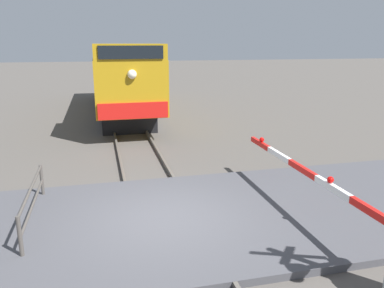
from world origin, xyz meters
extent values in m
plane|color=#514C47|center=(0.00, 0.00, 0.00)|extent=(160.00, 160.00, 0.00)
cube|color=#59544C|center=(-0.72, 0.00, 0.07)|extent=(0.08, 80.00, 0.15)
cube|color=#59544C|center=(0.72, 0.00, 0.07)|extent=(0.08, 80.00, 0.15)
cube|color=#47474C|center=(0.00, 0.00, 0.08)|extent=(36.00, 5.27, 0.15)
cube|color=black|center=(0.00, 10.63, 0.53)|extent=(2.47, 3.20, 1.05)
cube|color=black|center=(0.00, 19.02, 0.53)|extent=(2.47, 3.20, 1.05)
cube|color=#B28414|center=(0.00, 14.82, 2.19)|extent=(2.90, 15.25, 2.29)
cube|color=#B28414|center=(0.00, 8.60, 3.65)|extent=(2.84, 2.80, 0.62)
cube|color=black|center=(0.00, 7.17, 3.65)|extent=(2.47, 0.06, 0.50)
cube|color=red|center=(0.00, 7.16, 1.40)|extent=(2.76, 0.08, 0.64)
sphere|color=#F2EACC|center=(0.00, 7.15, 2.82)|extent=(0.36, 0.36, 0.36)
cube|color=red|center=(3.24, -2.65, 1.12)|extent=(0.10, 1.22, 0.14)
cube|color=white|center=(3.24, -1.43, 1.12)|extent=(0.10, 1.22, 0.14)
cube|color=red|center=(3.24, -0.22, 1.12)|extent=(0.10, 1.22, 0.14)
cube|color=white|center=(3.24, 1.00, 1.12)|extent=(0.10, 1.22, 0.14)
cube|color=red|center=(3.24, 2.21, 1.12)|extent=(0.10, 1.22, 0.14)
sphere|color=red|center=(3.24, -1.33, 1.26)|extent=(0.14, 0.14, 0.14)
sphere|color=red|center=(3.24, 2.14, 1.26)|extent=(0.14, 0.14, 0.14)
cylinder|color=#4C4742|center=(-2.87, -0.93, 0.47)|extent=(0.08, 0.08, 0.95)
cylinder|color=#4C4742|center=(-2.87, 2.15, 0.47)|extent=(0.08, 0.08, 0.95)
cylinder|color=#4C4742|center=(-2.87, 0.61, 0.91)|extent=(0.06, 3.08, 0.06)
cylinder|color=#4C4742|center=(-2.87, 0.61, 0.52)|extent=(0.06, 3.08, 0.06)
camera|label=1|loc=(-1.31, -7.87, 4.00)|focal=35.77mm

